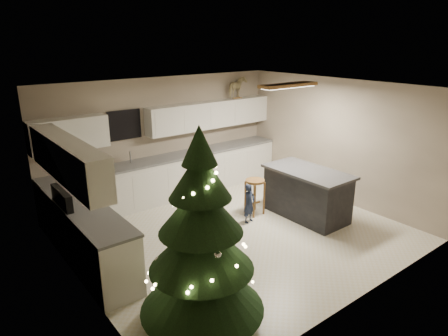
{
  "coord_description": "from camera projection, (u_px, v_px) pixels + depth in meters",
  "views": [
    {
      "loc": [
        -4.17,
        -5.01,
        3.37
      ],
      "look_at": [
        0.0,
        0.35,
        1.15
      ],
      "focal_mm": 32.0,
      "sensor_mm": 36.0,
      "label": 1
    }
  ],
  "objects": [
    {
      "name": "room_shell",
      "position": [
        238.0,
        139.0,
        6.71
      ],
      "size": [
        5.52,
        5.02,
        2.61
      ],
      "color": "tan",
      "rests_on": "ground_plane"
    },
    {
      "name": "ground_plane",
      "position": [
        236.0,
        233.0,
        7.24
      ],
      "size": [
        5.5,
        5.5,
        0.0
      ],
      "primitive_type": "plane",
      "color": "silver"
    },
    {
      "name": "rocking_horse",
      "position": [
        237.0,
        87.0,
        9.41
      ],
      "size": [
        0.63,
        0.46,
        0.5
      ],
      "rotation": [
        0.0,
        0.0,
        1.98
      ],
      "color": "#96612F",
      "rests_on": "cabinetry"
    },
    {
      "name": "bar_stool",
      "position": [
        255.0,
        188.0,
        7.87
      ],
      "size": [
        0.38,
        0.38,
        0.72
      ],
      "rotation": [
        0.0,
        0.0,
        -0.01
      ],
      "color": "#96612F",
      "rests_on": "ground_plane"
    },
    {
      "name": "cabinetry",
      "position": [
        146.0,
        180.0,
        7.71
      ],
      "size": [
        5.5,
        3.2,
        2.0
      ],
      "color": "silver",
      "rests_on": "ground_plane"
    },
    {
      "name": "toddler",
      "position": [
        249.0,
        203.0,
        7.56
      ],
      "size": [
        0.31,
        0.24,
        0.76
      ],
      "primitive_type": "imported",
      "rotation": [
        0.0,
        0.0,
        0.25
      ],
      "color": "#1D2840",
      "rests_on": "ground_plane"
    },
    {
      "name": "christmas_tree",
      "position": [
        201.0,
        249.0,
        4.64
      ],
      "size": [
        1.57,
        1.51,
        2.51
      ],
      "rotation": [
        0.0,
        0.0,
        0.29
      ],
      "color": "#3F2816",
      "rests_on": "ground_plane"
    },
    {
      "name": "island",
      "position": [
        307.0,
        193.0,
        7.8
      ],
      "size": [
        0.9,
        1.7,
        0.95
      ],
      "color": "black",
      "rests_on": "ground_plane"
    }
  ]
}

